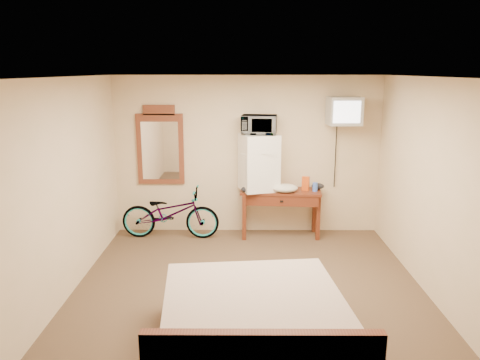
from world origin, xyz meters
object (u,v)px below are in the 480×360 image
at_px(microwave, 259,125).
at_px(bicycle, 170,213).
at_px(desk, 281,199).
at_px(wall_mirror, 160,146).
at_px(crt_television, 344,111).
at_px(blue_cup, 315,187).
at_px(mini_fridge, 259,162).
at_px(bed, 257,339).

bearing_deg(microwave, bicycle, -168.00).
height_order(desk, wall_mirror, wall_mirror).
height_order(crt_television, bicycle, crt_television).
bearing_deg(bicycle, blue_cup, -87.56).
bearing_deg(wall_mirror, desk, -8.10).
bearing_deg(mini_fridge, microwave, 56.25).
bearing_deg(mini_fridge, desk, -10.06).
distance_m(desk, bicycle, 1.74).
distance_m(crt_television, wall_mirror, 2.89).
xyz_separation_m(mini_fridge, blue_cup, (0.87, -0.10, -0.37)).
bearing_deg(crt_television, microwave, 178.07).
xyz_separation_m(desk, microwave, (-0.34, 0.06, 1.15)).
xyz_separation_m(crt_television, bed, (-1.39, -3.39, -1.69)).
bearing_deg(bicycle, wall_mirror, 30.37).
xyz_separation_m(mini_fridge, crt_television, (1.27, -0.04, 0.79)).
distance_m(mini_fridge, microwave, 0.58).
height_order(desk, mini_fridge, mini_fridge).
relative_size(microwave, bed, 0.22).
bearing_deg(mini_fridge, blue_cup, -6.31).
xyz_separation_m(desk, blue_cup, (0.52, -0.03, 0.20)).
relative_size(blue_cup, bicycle, 0.09).
xyz_separation_m(wall_mirror, bicycle, (0.17, -0.32, -1.00)).
height_order(desk, crt_television, crt_television).
relative_size(microwave, crt_television, 0.88).
height_order(desk, bicycle, bicycle).
relative_size(crt_television, wall_mirror, 0.47).
relative_size(crt_television, bed, 0.25).
distance_m(mini_fridge, crt_television, 1.49).
bearing_deg(mini_fridge, bicycle, -175.24).
distance_m(wall_mirror, bicycle, 1.06).
relative_size(desk, wall_mirror, 1.02).
xyz_separation_m(mini_fridge, bicycle, (-1.38, -0.11, -0.79)).
relative_size(desk, bicycle, 0.84).
bearing_deg(bed, wall_mirror, 111.45).
height_order(mini_fridge, wall_mirror, wall_mirror).
height_order(mini_fridge, bicycle, mini_fridge).
distance_m(mini_fridge, wall_mirror, 1.58).
distance_m(microwave, bicycle, 1.94).
bearing_deg(desk, wall_mirror, 171.90).
bearing_deg(microwave, crt_television, 5.30).
bearing_deg(desk, mini_fridge, 169.94).
bearing_deg(bicycle, mini_fridge, -83.27).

